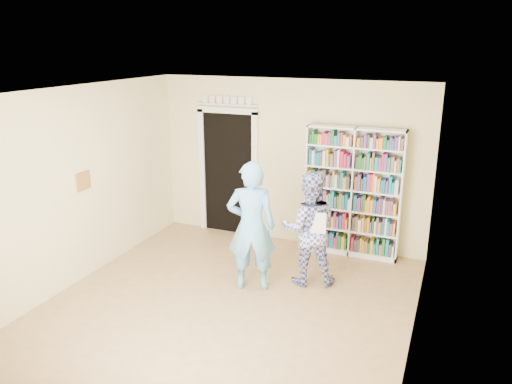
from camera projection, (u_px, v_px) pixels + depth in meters
floor at (224, 309)px, 6.31m from camera, size 5.00×5.00×0.00m
ceiling at (220, 93)px, 5.52m from camera, size 5.00×5.00×0.00m
wall_back at (290, 163)px, 8.13m from camera, size 4.50×0.00×4.50m
wall_left at (73, 188)px, 6.73m from camera, size 0.00×5.00×5.00m
wall_right at (420, 235)px, 5.10m from camera, size 0.00×5.00×5.00m
bookshelf at (353, 192)px, 7.69m from camera, size 1.47×0.28×2.03m
doorway at (228, 167)px, 8.56m from camera, size 1.10×0.08×2.43m
wall_art at (83, 181)px, 6.89m from camera, size 0.03×0.25×0.25m
man_blue at (251, 227)px, 6.61m from camera, size 0.76×0.62×1.78m
man_plaid at (309, 229)px, 6.80m from camera, size 0.94×0.84×1.60m
paper_sheet at (318, 223)px, 6.51m from camera, size 0.20×0.06×0.29m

